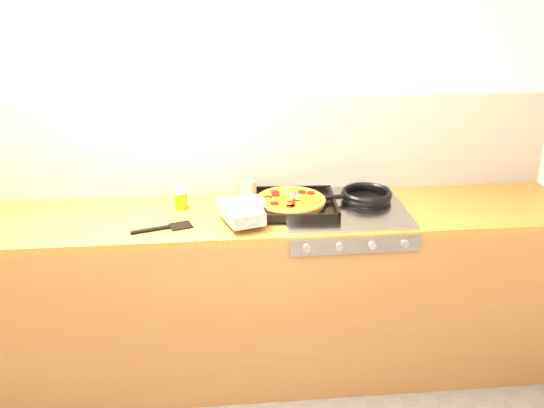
{
  "coord_description": "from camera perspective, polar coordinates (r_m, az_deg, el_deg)",
  "views": [
    {
      "loc": [
        -0.19,
        -1.74,
        2.09
      ],
      "look_at": [
        0.1,
        1.08,
        0.95
      ],
      "focal_mm": 42.0,
      "sensor_mm": 36.0,
      "label": 1
    }
  ],
  "objects": [
    {
      "name": "frying_pan",
      "position": [
        3.23,
        8.37,
        0.75
      ],
      "size": [
        0.44,
        0.3,
        0.04
      ],
      "color": "black",
      "rests_on": "stovetop"
    },
    {
      "name": "black_spatula",
      "position": [
        2.95,
        -9.74,
        -2.12
      ],
      "size": [
        0.28,
        0.13,
        0.02
      ],
      "color": "black",
      "rests_on": "counter_run"
    },
    {
      "name": "stovetop",
      "position": [
        3.15,
        6.32,
        -0.38
      ],
      "size": [
        0.6,
        0.56,
        0.02
      ],
      "primitive_type": "cube",
      "color": "#A2A2A8",
      "rests_on": "counter_run"
    },
    {
      "name": "juice_glass",
      "position": [
        3.15,
        -8.18,
        0.57
      ],
      "size": [
        0.09,
        0.09,
        0.11
      ],
      "color": "orange",
      "rests_on": "counter_run"
    },
    {
      "name": "pizza_on_tray",
      "position": [
        3.07,
        0.41,
        0.02
      ],
      "size": [
        0.6,
        0.5,
        0.08
      ],
      "color": "black",
      "rests_on": "stovetop"
    },
    {
      "name": "counter_run",
      "position": [
        3.29,
        -1.78,
        -8.04
      ],
      "size": [
        3.2,
        0.62,
        0.9
      ],
      "color": "brown",
      "rests_on": "ground"
    },
    {
      "name": "room_shell",
      "position": [
        3.28,
        -2.3,
        5.19
      ],
      "size": [
        3.2,
        3.2,
        3.2
      ],
      "color": "white",
      "rests_on": "ground"
    },
    {
      "name": "wooden_spoon",
      "position": [
        3.23,
        -0.85,
        0.44
      ],
      "size": [
        0.3,
        0.07,
        0.02
      ],
      "color": "#AB8E48",
      "rests_on": "counter_run"
    },
    {
      "name": "tomato_can",
      "position": [
        3.18,
        -2.15,
        1.05
      ],
      "size": [
        0.09,
        0.09,
        0.12
      ],
      "color": "#AC1B0D",
      "rests_on": "counter_run"
    }
  ]
}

